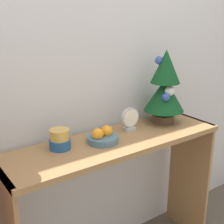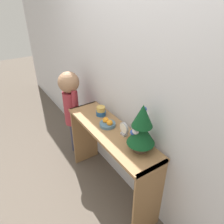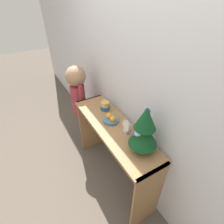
% 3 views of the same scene
% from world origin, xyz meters
% --- Properties ---
extents(ground_plane, '(12.00, 12.00, 0.00)m').
position_xyz_m(ground_plane, '(0.00, 0.00, 0.00)').
color(ground_plane, brown).
extents(back_wall, '(7.00, 0.05, 2.50)m').
position_xyz_m(back_wall, '(0.00, 0.40, 1.25)').
color(back_wall, silver).
rests_on(back_wall, ground_plane).
extents(console_table, '(1.21, 0.36, 0.82)m').
position_xyz_m(console_table, '(0.00, 0.18, 0.63)').
color(console_table, olive).
rests_on(console_table, ground_plane).
extents(mini_tree, '(0.24, 0.24, 0.43)m').
position_xyz_m(mini_tree, '(0.38, 0.23, 1.04)').
color(mini_tree, '#4C3828').
rests_on(mini_tree, console_table).
extents(fruit_bowl, '(0.16, 0.16, 0.08)m').
position_xyz_m(fruit_bowl, '(-0.08, 0.19, 0.85)').
color(fruit_bowl, '#476B84').
rests_on(fruit_bowl, console_table).
extents(singing_bowl, '(0.10, 0.10, 0.10)m').
position_xyz_m(singing_bowl, '(-0.29, 0.24, 0.87)').
color(singing_bowl, '#235189').
rests_on(singing_bowl, console_table).
extents(desk_clock, '(0.11, 0.04, 0.13)m').
position_xyz_m(desk_clock, '(0.14, 0.24, 0.88)').
color(desk_clock, '#B2B2B7').
rests_on(desk_clock, console_table).
extents(child_figure, '(0.29, 0.25, 1.17)m').
position_xyz_m(child_figure, '(-0.81, 0.12, 0.80)').
color(child_figure, '#38384C').
rests_on(child_figure, ground_plane).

